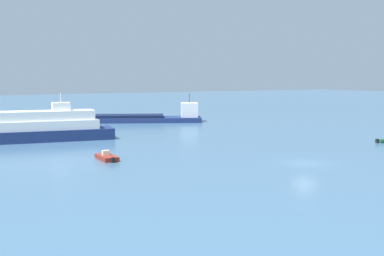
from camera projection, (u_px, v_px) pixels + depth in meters
name	position (u px, v px, depth m)	size (l,w,h in m)	color
ground_plane	(305.00, 163.00, 50.22)	(400.00, 400.00, 0.00)	#3D607F
white_riverboat	(45.00, 128.00, 67.53)	(19.40, 7.89, 6.65)	navy
fishing_skiff	(107.00, 157.00, 52.17)	(1.67, 4.03, 0.99)	maroon
cargo_barge	(107.00, 118.00, 94.56)	(37.56, 22.57, 5.52)	navy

